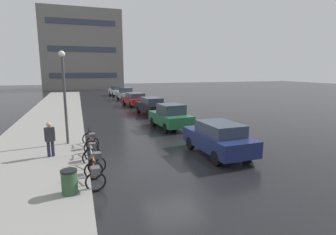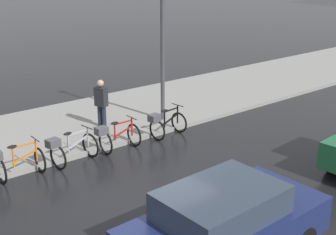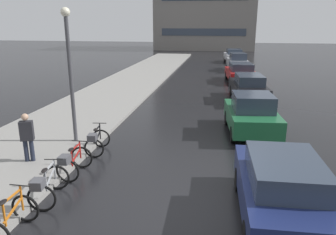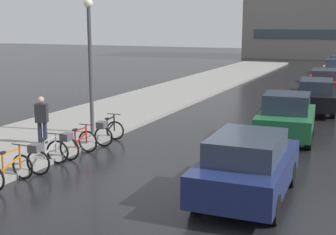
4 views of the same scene
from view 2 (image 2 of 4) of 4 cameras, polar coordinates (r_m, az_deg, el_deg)
name	(u,v)px [view 2 (image 2 of 4)]	position (r m, az deg, el deg)	size (l,w,h in m)	color
ground_plane	(140,215)	(10.78, -3.39, -11.73)	(140.00, 140.00, 0.00)	black
sidewalk_kerb	(246,85)	(21.16, 9.44, 3.98)	(4.80, 60.00, 0.14)	gray
bicycle_nearest	(15,162)	(12.73, -18.17, -5.17)	(0.70, 1.37, 0.99)	black
bicycle_second	(70,148)	(13.19, -11.87, -3.69)	(0.91, 1.49, 0.98)	black
bicycle_third	(116,136)	(13.87, -6.37, -2.27)	(0.73, 1.34, 0.95)	black
bicycle_farthest	(165,123)	(14.82, -0.36, -0.71)	(0.82, 1.37, 0.97)	black
car_navy	(225,224)	(8.94, 6.97, -12.80)	(2.02, 4.13, 1.59)	navy
pedestrian	(101,102)	(15.43, -8.13, 1.84)	(0.46, 0.36, 1.74)	#1E2333
streetlamp	(162,36)	(15.54, -0.68, 9.89)	(0.32, 0.32, 4.98)	#424247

